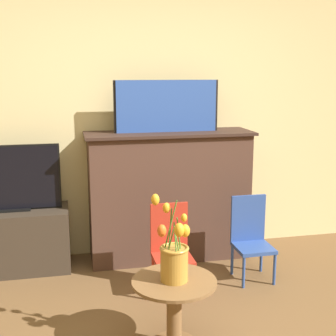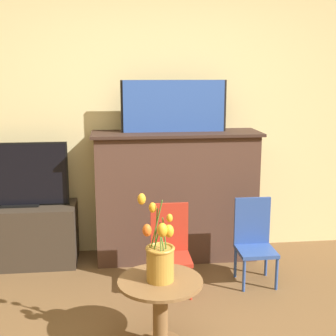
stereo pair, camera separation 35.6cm
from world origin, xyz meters
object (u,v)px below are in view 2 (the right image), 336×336
painting (174,106)px  chair_red (170,246)px  vase_tulips (160,257)px  chair_blue (254,238)px  tv_monitor (19,176)px

painting → chair_red: 1.23m
painting → chair_red: painting is taller
chair_red → vase_tulips: size_ratio=1.27×
chair_blue → vase_tulips: bearing=-134.8°
tv_monitor → chair_blue: 2.07m
painting → chair_red: (-0.11, -0.67, -1.03)m
tv_monitor → painting: bearing=0.9°
chair_red → tv_monitor: bearing=152.5°
painting → vase_tulips: size_ratio=1.73×
chair_blue → vase_tulips: 1.24m
painting → tv_monitor: 1.48m
tv_monitor → vase_tulips: size_ratio=1.57×
painting → tv_monitor: bearing=-179.1°
tv_monitor → vase_tulips: (1.09, -1.43, -0.21)m
painting → tv_monitor: size_ratio=1.10×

